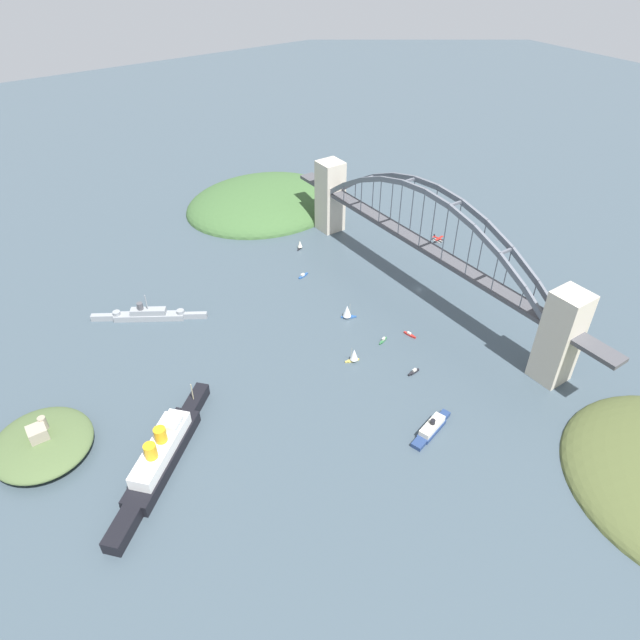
{
  "coord_description": "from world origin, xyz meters",
  "views": [
    {
      "loc": [
        -216.42,
        226.74,
        206.61
      ],
      "look_at": [
        0.0,
        78.58,
        8.0
      ],
      "focal_mm": 31.66,
      "sensor_mm": 36.0,
      "label": 1
    }
  ],
  "objects_px": {
    "harbor_ferry_steamer": "(431,428)",
    "small_boat_1": "(347,311)",
    "naval_cruiser": "(148,315)",
    "fort_island_mid_harbor": "(42,443)",
    "ocean_liner": "(162,455)",
    "small_boat_5": "(303,275)",
    "seaplane_taxiing_near_bridge": "(438,239)",
    "small_boat_6": "(300,244)",
    "small_boat_2": "(383,340)",
    "small_boat_0": "(414,372)",
    "harbor_arch_bridge": "(424,250)",
    "small_boat_3": "(410,334)",
    "small_boat_4": "(354,355)"
  },
  "relations": [
    {
      "from": "small_boat_5",
      "to": "small_boat_1",
      "type": "bearing_deg",
      "value": 176.8
    },
    {
      "from": "seaplane_taxiing_near_bridge",
      "to": "small_boat_0",
      "type": "height_order",
      "value": "seaplane_taxiing_near_bridge"
    },
    {
      "from": "fort_island_mid_harbor",
      "to": "small_boat_3",
      "type": "relative_size",
      "value": 5.72
    },
    {
      "from": "naval_cruiser",
      "to": "small_boat_4",
      "type": "height_order",
      "value": "naval_cruiser"
    },
    {
      "from": "ocean_liner",
      "to": "small_boat_0",
      "type": "relative_size",
      "value": 9.38
    },
    {
      "from": "ocean_liner",
      "to": "small_boat_6",
      "type": "xyz_separation_m",
      "value": [
        128.71,
        -156.36,
        -2.57
      ]
    },
    {
      "from": "small_boat_6",
      "to": "small_boat_3",
      "type": "bearing_deg",
      "value": 179.04
    },
    {
      "from": "seaplane_taxiing_near_bridge",
      "to": "harbor_arch_bridge",
      "type": "bearing_deg",
      "value": 125.62
    },
    {
      "from": "harbor_ferry_steamer",
      "to": "small_boat_1",
      "type": "xyz_separation_m",
      "value": [
        96.42,
        -21.16,
        2.44
      ]
    },
    {
      "from": "harbor_arch_bridge",
      "to": "small_boat_5",
      "type": "height_order",
      "value": "harbor_arch_bridge"
    },
    {
      "from": "seaplane_taxiing_near_bridge",
      "to": "small_boat_1",
      "type": "relative_size",
      "value": 0.92
    },
    {
      "from": "harbor_arch_bridge",
      "to": "ocean_liner",
      "type": "relative_size",
      "value": 3.63
    },
    {
      "from": "ocean_liner",
      "to": "seaplane_taxiing_near_bridge",
      "type": "xyz_separation_m",
      "value": [
        79.51,
        -246.8,
        -4.09
      ]
    },
    {
      "from": "naval_cruiser",
      "to": "fort_island_mid_harbor",
      "type": "xyz_separation_m",
      "value": [
        -70.16,
        76.96,
        1.52
      ]
    },
    {
      "from": "ocean_liner",
      "to": "small_boat_3",
      "type": "xyz_separation_m",
      "value": [
        6.99,
        -154.33,
        -5.23
      ]
    },
    {
      "from": "harbor_arch_bridge",
      "to": "small_boat_3",
      "type": "bearing_deg",
      "value": 131.41
    },
    {
      "from": "small_boat_1",
      "to": "small_boat_5",
      "type": "xyz_separation_m",
      "value": [
        53.93,
        -3.02,
        -3.94
      ]
    },
    {
      "from": "small_boat_5",
      "to": "seaplane_taxiing_near_bridge",
      "type": "bearing_deg",
      "value": -98.54
    },
    {
      "from": "harbor_ferry_steamer",
      "to": "small_boat_1",
      "type": "distance_m",
      "value": 98.74
    },
    {
      "from": "seaplane_taxiing_near_bridge",
      "to": "small_boat_4",
      "type": "height_order",
      "value": "small_boat_4"
    },
    {
      "from": "small_boat_0",
      "to": "small_boat_4",
      "type": "height_order",
      "value": "small_boat_4"
    },
    {
      "from": "naval_cruiser",
      "to": "seaplane_taxiing_near_bridge",
      "type": "relative_size",
      "value": 6.45
    },
    {
      "from": "small_boat_0",
      "to": "small_boat_3",
      "type": "distance_m",
      "value": 32.46
    },
    {
      "from": "naval_cruiser",
      "to": "harbor_ferry_steamer",
      "type": "distance_m",
      "value": 181.61
    },
    {
      "from": "fort_island_mid_harbor",
      "to": "naval_cruiser",
      "type": "bearing_deg",
      "value": -47.65
    },
    {
      "from": "harbor_ferry_steamer",
      "to": "small_boat_3",
      "type": "xyz_separation_m",
      "value": [
        61.45,
        -40.84,
        -1.51
      ]
    },
    {
      "from": "seaplane_taxiing_near_bridge",
      "to": "small_boat_3",
      "type": "distance_m",
      "value": 117.52
    },
    {
      "from": "ocean_liner",
      "to": "small_boat_6",
      "type": "relative_size",
      "value": 10.31
    },
    {
      "from": "small_boat_0",
      "to": "small_boat_2",
      "type": "xyz_separation_m",
      "value": [
        30.23,
        -3.59,
        -0.05
      ]
    },
    {
      "from": "harbor_arch_bridge",
      "to": "small_boat_4",
      "type": "bearing_deg",
      "value": 112.72
    },
    {
      "from": "small_boat_2",
      "to": "small_boat_3",
      "type": "xyz_separation_m",
      "value": [
        -4.53,
        -16.24,
        -0.08
      ]
    },
    {
      "from": "harbor_ferry_steamer",
      "to": "small_boat_4",
      "type": "height_order",
      "value": "small_boat_4"
    },
    {
      "from": "fort_island_mid_harbor",
      "to": "small_boat_4",
      "type": "height_order",
      "value": "fort_island_mid_harbor"
    },
    {
      "from": "ocean_liner",
      "to": "seaplane_taxiing_near_bridge",
      "type": "distance_m",
      "value": 259.33
    },
    {
      "from": "seaplane_taxiing_near_bridge",
      "to": "small_boat_3",
      "type": "relative_size",
      "value": 1.14
    },
    {
      "from": "ocean_liner",
      "to": "naval_cruiser",
      "type": "distance_m",
      "value": 114.2
    },
    {
      "from": "seaplane_taxiing_near_bridge",
      "to": "small_boat_6",
      "type": "height_order",
      "value": "small_boat_6"
    },
    {
      "from": "naval_cruiser",
      "to": "fort_island_mid_harbor",
      "type": "bearing_deg",
      "value": 132.35
    },
    {
      "from": "harbor_ferry_steamer",
      "to": "small_boat_1",
      "type": "relative_size",
      "value": 2.88
    },
    {
      "from": "harbor_ferry_steamer",
      "to": "naval_cruiser",
      "type": "bearing_deg",
      "value": 25.89
    },
    {
      "from": "small_boat_1",
      "to": "small_boat_4",
      "type": "distance_m",
      "value": 40.32
    },
    {
      "from": "naval_cruiser",
      "to": "small_boat_2",
      "type": "distance_m",
      "value": 142.44
    },
    {
      "from": "naval_cruiser",
      "to": "small_boat_5",
      "type": "bearing_deg",
      "value": -97.17
    },
    {
      "from": "small_boat_6",
      "to": "small_boat_4",
      "type": "bearing_deg",
      "value": 160.61
    },
    {
      "from": "small_boat_2",
      "to": "small_boat_4",
      "type": "bearing_deg",
      "value": 99.35
    },
    {
      "from": "ocean_liner",
      "to": "harbor_arch_bridge",
      "type": "bearing_deg",
      "value": -78.14
    },
    {
      "from": "seaplane_taxiing_near_bridge",
      "to": "small_boat_0",
      "type": "xyz_separation_m",
      "value": [
        -98.22,
        112.29,
        -1.0
      ]
    },
    {
      "from": "fort_island_mid_harbor",
      "to": "small_boat_1",
      "type": "xyz_separation_m",
      "value": [
        3.2,
        -177.42,
        0.15
      ]
    },
    {
      "from": "harbor_ferry_steamer",
      "to": "small_boat_2",
      "type": "bearing_deg",
      "value": -20.45
    },
    {
      "from": "fort_island_mid_harbor",
      "to": "small_boat_2",
      "type": "relative_size",
      "value": 6.3
    }
  ]
}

